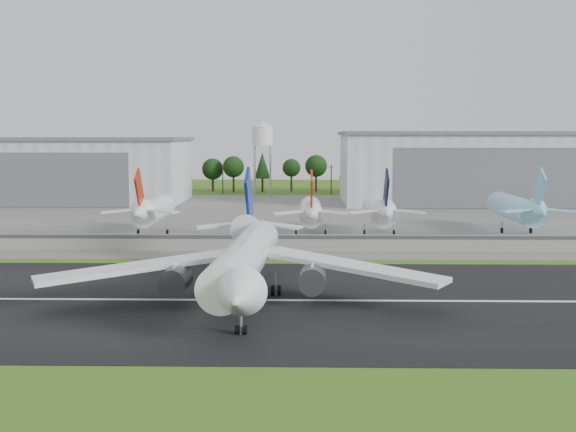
{
  "coord_description": "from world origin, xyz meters",
  "views": [
    {
      "loc": [
        10.48,
        -91.93,
        23.69
      ],
      "look_at": [
        7.78,
        40.0,
        9.0
      ],
      "focal_mm": 45.0,
      "sensor_mm": 36.0,
      "label": 1
    }
  ],
  "objects_px": {
    "parked_jet_navy": "(380,211)",
    "parked_jet_skyblue": "(519,209)",
    "main_airliner": "(245,268)",
    "parked_jet_red_a": "(151,210)",
    "parked_jet_red_b": "(311,212)"
  },
  "relations": [
    {
      "from": "parked_jet_navy",
      "to": "parked_jet_skyblue",
      "type": "height_order",
      "value": "parked_jet_skyblue"
    },
    {
      "from": "main_airliner",
      "to": "parked_jet_skyblue",
      "type": "distance_m",
      "value": 93.91
    },
    {
      "from": "parked_jet_red_a",
      "to": "parked_jet_red_b",
      "type": "relative_size",
      "value": 1.0
    },
    {
      "from": "main_airliner",
      "to": "parked_jet_skyblue",
      "type": "bearing_deg",
      "value": -126.98
    },
    {
      "from": "main_airliner",
      "to": "parked_jet_red_a",
      "type": "height_order",
      "value": "main_airliner"
    },
    {
      "from": "main_airliner",
      "to": "parked_jet_red_b",
      "type": "relative_size",
      "value": 1.89
    },
    {
      "from": "parked_jet_navy",
      "to": "parked_jet_red_b",
      "type": "bearing_deg",
      "value": -179.86
    },
    {
      "from": "main_airliner",
      "to": "parked_jet_navy",
      "type": "relative_size",
      "value": 1.89
    },
    {
      "from": "parked_jet_red_b",
      "to": "parked_jet_navy",
      "type": "xyz_separation_m",
      "value": [
        16.25,
        0.04,
        0.24
      ]
    },
    {
      "from": "main_airliner",
      "to": "parked_jet_red_a",
      "type": "relative_size",
      "value": 1.89
    },
    {
      "from": "parked_jet_red_b",
      "to": "parked_jet_skyblue",
      "type": "distance_m",
      "value": 50.34
    },
    {
      "from": "parked_jet_red_a",
      "to": "parked_jet_skyblue",
      "type": "xyz_separation_m",
      "value": [
        87.82,
        5.01,
        0.04
      ]
    },
    {
      "from": "parked_jet_navy",
      "to": "parked_jet_skyblue",
      "type": "xyz_separation_m",
      "value": [
        33.84,
        5.01,
        0.02
      ]
    },
    {
      "from": "parked_jet_navy",
      "to": "parked_jet_red_a",
      "type": "bearing_deg",
      "value": -180.0
    },
    {
      "from": "parked_jet_red_b",
      "to": "parked_jet_skyblue",
      "type": "height_order",
      "value": "parked_jet_skyblue"
    }
  ]
}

